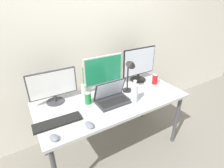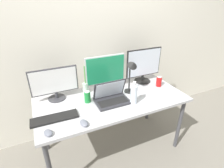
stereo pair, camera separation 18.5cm
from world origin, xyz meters
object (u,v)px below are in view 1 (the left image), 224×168
object	(u,v)px
keyboard_main	(58,122)
desk_lamp	(130,70)
monitor_left	(53,86)
monitor_right	(139,64)
soda_can_near_keyboard	(88,98)
water_bottle	(134,92)
soda_can_by_laptop	(155,79)
laptop_silver	(112,97)
mouse_by_keyboard	(90,125)
work_desk	(112,103)
bamboo_vase	(84,88)
monitor_center	(103,72)
mouse_by_laptop	(54,138)

from	to	relation	value
keyboard_main	desk_lamp	xyz separation A→B (m)	(0.88, 0.13, 0.28)
monitor_left	monitor_right	distance (m)	1.10
monitor_right	soda_can_near_keyboard	bearing A→B (deg)	-167.21
water_bottle	soda_can_by_laptop	world-z (taller)	water_bottle
soda_can_near_keyboard	desk_lamp	distance (m)	0.56
monitor_left	laptop_silver	xyz separation A→B (m)	(0.53, -0.30, -0.14)
mouse_by_keyboard	desk_lamp	xyz separation A→B (m)	(0.65, 0.31, 0.27)
work_desk	soda_can_by_laptop	xyz separation A→B (m)	(0.66, 0.03, 0.13)
monitor_left	desk_lamp	world-z (taller)	desk_lamp
work_desk	mouse_by_keyboard	size ratio (longest dim) A/B	15.34
bamboo_vase	desk_lamp	size ratio (longest dim) A/B	0.78
monitor_center	work_desk	bearing A→B (deg)	-96.21
monitor_left	keyboard_main	distance (m)	0.41
monitor_right	keyboard_main	bearing A→B (deg)	-163.85
work_desk	monitor_center	xyz separation A→B (m)	(0.03, 0.24, 0.28)
water_bottle	mouse_by_laptop	bearing A→B (deg)	-172.05
soda_can_by_laptop	bamboo_vase	xyz separation A→B (m)	(-0.88, 0.22, 0.01)
soda_can_by_laptop	mouse_by_keyboard	bearing A→B (deg)	-162.76
soda_can_near_keyboard	soda_can_by_laptop	xyz separation A→B (m)	(0.92, -0.01, 0.00)
laptop_silver	soda_can_near_keyboard	distance (m)	0.25
soda_can_near_keyboard	soda_can_by_laptop	bearing A→B (deg)	-0.84
work_desk	mouse_by_laptop	distance (m)	0.77
keyboard_main	bamboo_vase	world-z (taller)	bamboo_vase
monitor_right	soda_can_near_keyboard	distance (m)	0.85
monitor_center	water_bottle	distance (m)	0.45
monitor_right	desk_lamp	world-z (taller)	monitor_right
keyboard_main	mouse_by_keyboard	world-z (taller)	mouse_by_keyboard
monitor_center	soda_can_near_keyboard	distance (m)	0.38
monitor_right	laptop_silver	bearing A→B (deg)	-154.16
monitor_right	laptop_silver	size ratio (longest dim) A/B	1.36
water_bottle	soda_can_near_keyboard	world-z (taller)	water_bottle
laptop_silver	keyboard_main	xyz separation A→B (m)	(-0.60, -0.06, -0.04)
bamboo_vase	desk_lamp	xyz separation A→B (m)	(0.47, -0.24, 0.21)
keyboard_main	monitor_left	bearing A→B (deg)	79.91
mouse_by_laptop	mouse_by_keyboard	bearing A→B (deg)	-19.62
mouse_by_laptop	water_bottle	distance (m)	0.89
monitor_center	laptop_silver	xyz separation A→B (m)	(-0.05, -0.29, -0.17)
monitor_center	water_bottle	xyz separation A→B (m)	(0.14, -0.41, -0.10)
mouse_by_laptop	soda_can_by_laptop	bearing A→B (deg)	-6.02
monitor_center	soda_can_near_keyboard	world-z (taller)	monitor_center
work_desk	soda_can_near_keyboard	xyz separation A→B (m)	(-0.27, 0.05, 0.13)
monitor_center	desk_lamp	xyz separation A→B (m)	(0.22, -0.22, 0.07)
water_bottle	bamboo_vase	distance (m)	0.58
monitor_right	keyboard_main	world-z (taller)	monitor_right
soda_can_near_keyboard	mouse_by_laptop	bearing A→B (deg)	-142.15
laptop_silver	mouse_by_keyboard	xyz separation A→B (m)	(-0.38, -0.25, -0.04)
monitor_center	keyboard_main	xyz separation A→B (m)	(-0.66, -0.35, -0.21)
monitor_left	monitor_center	xyz separation A→B (m)	(0.58, -0.01, 0.03)
soda_can_near_keyboard	soda_can_by_laptop	size ratio (longest dim) A/B	1.00
monitor_left	mouse_by_laptop	world-z (taller)	monitor_left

